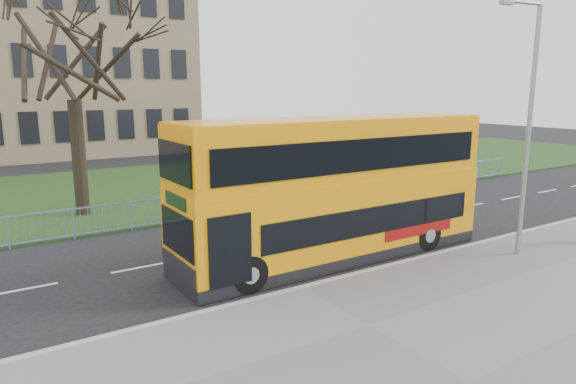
{
  "coord_description": "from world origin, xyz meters",
  "views": [
    {
      "loc": [
        -7.08,
        -11.84,
        5.15
      ],
      "look_at": [
        1.23,
        1.0,
        2.06
      ],
      "focal_mm": 32.0,
      "sensor_mm": 36.0,
      "label": 1
    }
  ],
  "objects": [
    {
      "name": "grass_verge",
      "position": [
        0.0,
        14.3,
        0.04
      ],
      "size": [
        80.0,
        15.4,
        0.08
      ],
      "primitive_type": "cube",
      "color": "#1D3C15",
      "rests_on": "ground"
    },
    {
      "name": "bare_tree",
      "position": [
        -3.0,
        10.0,
        5.6
      ],
      "size": [
        7.73,
        7.73,
        11.04
      ],
      "primitive_type": null,
      "color": "black",
      "rests_on": "grass_verge"
    },
    {
      "name": "guard_railing",
      "position": [
        0.0,
        6.6,
        0.55
      ],
      "size": [
        40.0,
        0.12,
        1.1
      ],
      "primitive_type": null,
      "color": "#7999D7",
      "rests_on": "ground"
    },
    {
      "name": "street_lamp",
      "position": [
        7.09,
        -2.92,
        4.18
      ],
      "size": [
        1.57,
        0.37,
        7.41
      ],
      "rotation": [
        0.0,
        0.0,
        -0.14
      ],
      "color": "gray",
      "rests_on": "pavement"
    },
    {
      "name": "ground",
      "position": [
        0.0,
        0.0,
        0.0
      ],
      "size": [
        120.0,
        120.0,
        0.0
      ],
      "primitive_type": "plane",
      "color": "black",
      "rests_on": "ground"
    },
    {
      "name": "kerb",
      "position": [
        0.0,
        -1.55,
        0.07
      ],
      "size": [
        80.0,
        0.2,
        0.14
      ],
      "primitive_type": "cube",
      "color": "#9A9A9D",
      "rests_on": "ground"
    },
    {
      "name": "yellow_bus",
      "position": [
        2.44,
        0.18,
        2.28
      ],
      "size": [
        10.13,
        2.45,
        4.24
      ],
      "rotation": [
        0.0,
        0.0,
        0.0
      ],
      "color": "#FB9A0A",
      "rests_on": "ground"
    }
  ]
}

